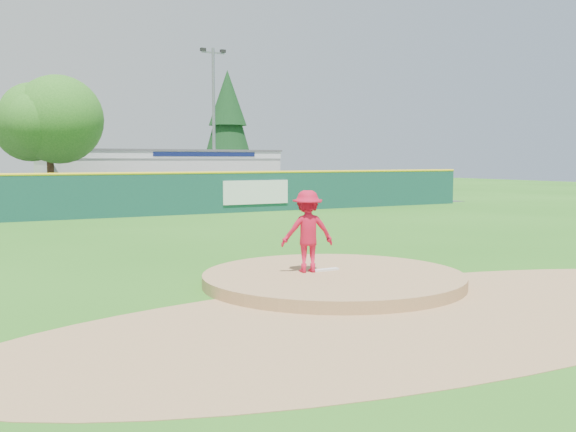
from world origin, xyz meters
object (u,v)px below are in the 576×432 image
deciduous_tree (49,124)px  light_pole_right (214,116)px  pitcher (307,231)px  conifer_tree (228,123)px  pool_building_grp (157,174)px  van (98,193)px

deciduous_tree → light_pole_right: light_pole_right is taller
pitcher → conifer_tree: size_ratio=0.18×
deciduous_tree → conifer_tree: (15.00, 11.00, 0.99)m
pool_building_grp → light_pole_right: 5.75m
pool_building_grp → conifer_tree: bearing=29.8°
pool_building_grp → conifer_tree: (7.00, 4.01, 3.88)m
deciduous_tree → van: bearing=6.5°
pool_building_grp → van: bearing=-129.4°
pitcher → light_pole_right: (9.42, 28.64, 4.43)m
pitcher → van: size_ratio=0.31×
pitcher → light_pole_right: light_pole_right is taller
van → deciduous_tree: 4.51m
van → deciduous_tree: size_ratio=0.77×
light_pole_right → pool_building_grp: bearing=135.1°
van → deciduous_tree: deciduous_tree is taller
van → pitcher: bearing=-164.1°
pitcher → conifer_tree: 38.34m
pool_building_grp → light_pole_right: size_ratio=1.52×
pool_building_grp → deciduous_tree: 11.01m
pool_building_grp → deciduous_tree: size_ratio=2.07×
van → deciduous_tree: bearing=114.5°
deciduous_tree → light_pole_right: size_ratio=0.74×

